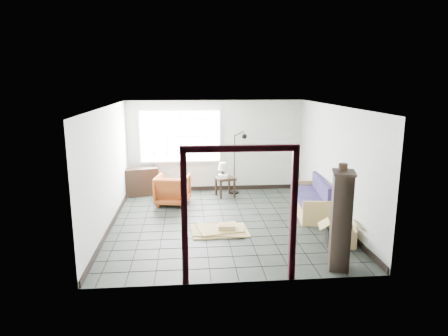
{
  "coord_description": "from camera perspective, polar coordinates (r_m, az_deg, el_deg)",
  "views": [
    {
      "loc": [
        -0.76,
        -8.52,
        3.14
      ],
      "look_at": [
        0.02,
        0.3,
        1.19
      ],
      "focal_mm": 32.0,
      "sensor_mm": 36.0,
      "label": 1
    }
  ],
  "objects": [
    {
      "name": "room_shell",
      "position": [
        8.7,
        -0.01,
        2.74
      ],
      "size": [
        5.02,
        5.52,
        2.61
      ],
      "color": "#A2A6A0",
      "rests_on": "ground"
    },
    {
      "name": "ground",
      "position": [
        9.11,
        0.01,
        -7.76
      ],
      "size": [
        5.5,
        5.5,
        0.0
      ],
      "primitive_type": "plane",
      "color": "black",
      "rests_on": "ground"
    },
    {
      "name": "projector",
      "position": [
        10.89,
        -0.15,
        -1.16
      ],
      "size": [
        0.28,
        0.24,
        0.09
      ],
      "rotation": [
        0.0,
        0.0,
        -0.19
      ],
      "color": "silver",
      "rests_on": "side_table"
    },
    {
      "name": "side_table",
      "position": [
        10.97,
        0.16,
        -1.81
      ],
      "size": [
        0.6,
        0.6,
        0.54
      ],
      "rotation": [
        0.0,
        0.0,
        0.27
      ],
      "color": "black",
      "rests_on": "ground"
    },
    {
      "name": "console_shelf",
      "position": [
        11.34,
        -11.97,
        -1.93
      ],
      "size": [
        1.05,
        0.64,
        0.77
      ],
      "rotation": [
        0.0,
        0.0,
        0.28
      ],
      "color": "black",
      "rests_on": "ground"
    },
    {
      "name": "open_box",
      "position": [
        8.19,
        16.34,
        -9.34
      ],
      "size": [
        0.93,
        0.59,
        0.49
      ],
      "rotation": [
        0.0,
        0.0,
        -0.22
      ],
      "color": "#9C7E4B",
      "rests_on": "ground"
    },
    {
      "name": "floor_lamp",
      "position": [
        11.19,
        2.17,
        1.11
      ],
      "size": [
        0.5,
        0.31,
        1.78
      ],
      "rotation": [
        0.0,
        0.0,
        0.11
      ],
      "color": "black",
      "rests_on": "ground"
    },
    {
      "name": "armchair",
      "position": [
        10.37,
        -7.36,
        -2.89
      ],
      "size": [
        0.95,
        0.91,
        0.84
      ],
      "primitive_type": "imported",
      "rotation": [
        0.0,
        0.0,
        2.95
      ],
      "color": "maroon",
      "rests_on": "ground"
    },
    {
      "name": "window_panel",
      "position": [
        11.33,
        -6.27,
        4.52
      ],
      "size": [
        2.32,
        0.08,
        1.52
      ],
      "color": "silver",
      "rests_on": "ground"
    },
    {
      "name": "doorway_trim",
      "position": [
        6.12,
        2.26,
        -4.3
      ],
      "size": [
        1.8,
        0.08,
        2.2
      ],
      "color": "#3A0D17",
      "rests_on": "ground"
    },
    {
      "name": "futon_sofa",
      "position": [
        9.88,
        12.67,
        -4.58
      ],
      "size": [
        0.93,
        1.97,
        0.84
      ],
      "rotation": [
        0.0,
        0.0,
        -0.11
      ],
      "color": "#A08448",
      "rests_on": "ground"
    },
    {
      "name": "table_lamp",
      "position": [
        10.9,
        -0.18,
        0.14
      ],
      "size": [
        0.33,
        0.33,
        0.41
      ],
      "rotation": [
        0.0,
        0.0,
        -0.28
      ],
      "color": "black",
      "rests_on": "side_table"
    },
    {
      "name": "tall_shelf",
      "position": [
        6.99,
        16.36,
        -7.12
      ],
      "size": [
        0.47,
        0.54,
        1.7
      ],
      "rotation": [
        0.0,
        0.0,
        -0.28
      ],
      "color": "black",
      "rests_on": "ground"
    },
    {
      "name": "pot",
      "position": [
        6.83,
        16.65,
        0.16
      ],
      "size": [
        0.17,
        0.17,
        0.11
      ],
      "rotation": [
        0.0,
        0.0,
        -0.17
      ],
      "color": "black",
      "rests_on": "tall_shelf"
    },
    {
      "name": "cardboard_pile",
      "position": [
        8.56,
        -0.47,
        -8.78
      ],
      "size": [
        1.22,
        0.91,
        0.17
      ],
      "rotation": [
        0.0,
        0.0,
        -0.01
      ],
      "color": "#9C7E4B",
      "rests_on": "ground"
    }
  ]
}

